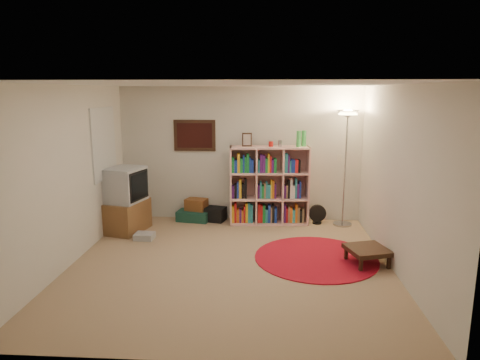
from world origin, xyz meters
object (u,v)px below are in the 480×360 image
at_px(floor_lamp, 347,130).
at_px(suitcase, 194,215).
at_px(bookshelf, 268,187).
at_px(tv_stand, 126,201).
at_px(floor_fan, 317,214).
at_px(side_table, 367,250).

height_order(floor_lamp, suitcase, floor_lamp).
relative_size(bookshelf, tv_stand, 1.52).
bearing_deg(bookshelf, floor_lamp, -5.64).
relative_size(floor_fan, side_table, 0.54).
height_order(bookshelf, suitcase, bookshelf).
height_order(floor_fan, side_table, floor_fan).
xyz_separation_m(floor_fan, suitcase, (-2.31, 0.07, -0.09)).
xyz_separation_m(floor_fan, side_table, (0.49, -1.86, 0.02)).
bearing_deg(floor_lamp, side_table, -89.01).
bearing_deg(floor_lamp, bookshelf, 178.22).
xyz_separation_m(floor_fan, tv_stand, (-3.37, -0.62, 0.36)).
distance_m(bookshelf, floor_lamp, 1.72).
bearing_deg(floor_lamp, tv_stand, -171.41).
xyz_separation_m(tv_stand, suitcase, (1.06, 0.69, -0.45)).
bearing_deg(floor_fan, floor_lamp, -8.77).
relative_size(floor_lamp, floor_fan, 5.78).
bearing_deg(bookshelf, side_table, -56.86).
bearing_deg(tv_stand, floor_lamp, 23.33).
relative_size(bookshelf, floor_lamp, 0.82).
relative_size(bookshelf, suitcase, 2.64).
distance_m(floor_fan, side_table, 1.93).
bearing_deg(side_table, suitcase, 145.37).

